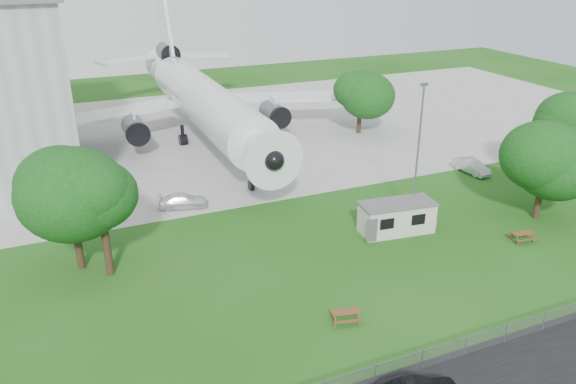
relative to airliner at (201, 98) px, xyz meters
name	(u,v)px	position (x,y,z in m)	size (l,w,h in m)	color
ground	(365,278)	(2.00, -35.86, -5.27)	(160.00, 160.00, 0.00)	#306722
concrete_apron	(215,133)	(2.00, 2.14, -5.25)	(120.00, 46.00, 0.03)	#B7B7B2
airliner	(201,98)	(0.00, 0.00, 0.00)	(46.36, 47.73, 17.69)	white
site_cabin	(397,217)	(8.08, -30.49, -3.96)	(6.88, 3.38, 2.62)	beige
picnic_west	(345,321)	(-1.76, -39.74, -5.27)	(1.80, 1.50, 0.76)	brown
picnic_east	(522,241)	(16.48, -35.99, -5.27)	(1.80, 1.50, 0.76)	brown
fence	(450,360)	(2.00, -45.36, -5.27)	(58.00, 0.04, 1.30)	gray
lamp_mast	(417,157)	(10.20, -29.66, 0.73)	(0.16, 0.16, 12.00)	slate
tree_west_big	(69,192)	(-16.52, -26.31, 0.79)	(8.14, 8.14, 10.14)	#382619
tree_west_small	(99,195)	(-14.68, -28.04, 0.95)	(5.91, 5.91, 9.20)	#382619
tree_east_front	(546,163)	(20.85, -33.09, -0.19)	(7.25, 7.25, 8.71)	#382619
tree_east_back	(571,128)	(27.72, -29.21, 1.00)	(6.53, 6.53, 9.55)	#382619
tree_far_apron	(360,95)	(19.07, -5.15, -0.28)	(6.83, 6.83, 8.41)	#382619
car_ne_sedan	(472,167)	(22.87, -22.22, -4.56)	(1.49, 4.28, 1.41)	silver
car_apron_van	(183,201)	(-7.08, -18.86, -4.63)	(1.80, 4.44, 1.29)	white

